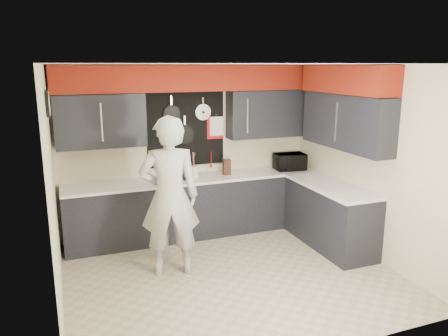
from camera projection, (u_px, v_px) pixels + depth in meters
name	position (u px, v px, depth m)	size (l,w,h in m)	color
ground	(230.00, 274.00, 5.54)	(4.00, 4.00, 0.00)	tan
back_wall_assembly	(192.00, 105.00, 6.54)	(4.00, 0.36, 2.60)	beige
right_wall_assembly	(349.00, 113.00, 5.98)	(0.36, 3.50, 2.60)	beige
left_wall_assembly	(53.00, 188.00, 4.56)	(0.05, 3.50, 2.60)	beige
base_cabinets	(233.00, 209.00, 6.64)	(3.95, 2.20, 0.92)	black
microwave	(290.00, 162.00, 7.11)	(0.48, 0.33, 0.27)	black
knife_block	(227.00, 167.00, 6.79)	(0.11, 0.11, 0.24)	#331710
utensil_crock	(194.00, 172.00, 6.62)	(0.14, 0.14, 0.18)	silver
coffee_maker	(178.00, 168.00, 6.50)	(0.18, 0.22, 0.32)	black
person	(170.00, 197.00, 5.37)	(0.74, 0.48, 2.02)	beige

